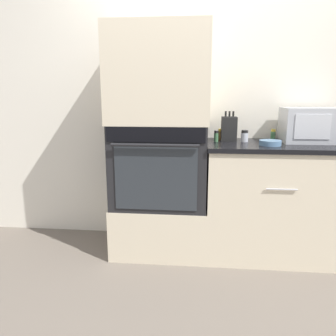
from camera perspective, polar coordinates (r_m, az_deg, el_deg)
The scene contains 13 objects.
ground_plane at distance 2.67m, azimuth 6.62°, elevation -16.78°, with size 12.00×12.00×0.00m, color #6B6056.
wall_back at distance 2.96m, azimuth 7.04°, elevation 11.39°, with size 8.00×0.05×2.50m.
oven_cabinet_base at distance 2.87m, azimuth -1.27°, elevation -9.92°, with size 0.78×0.60×0.42m.
wall_oven at distance 2.70m, azimuth -1.33°, elevation 0.73°, with size 0.75×0.64×0.67m.
oven_cabinet_upper at distance 2.65m, azimuth -1.40°, elevation 15.72°, with size 0.78×0.60×0.74m.
counter_unit at distance 2.82m, azimuth 17.48°, elevation -5.29°, with size 1.07×0.63×0.93m.
microwave at distance 2.87m, azimuth 23.38°, elevation 6.87°, with size 0.42×0.32×0.27m.
knife_block at distance 2.77m, azimuth 10.56°, elevation 6.74°, with size 0.12×0.12×0.24m.
bowl at distance 2.60m, azimuth 17.37°, elevation 4.21°, with size 0.16×0.16×0.04m.
condiment_jar_near at distance 2.74m, azimuth 13.19°, elevation 5.41°, with size 0.06×0.06×0.09m.
condiment_jar_mid at distance 2.93m, azimuth 17.83°, elevation 5.55°, with size 0.04×0.04×0.09m.
condiment_jar_far at distance 2.71m, azimuth 8.39°, elevation 5.48°, with size 0.04×0.04×0.09m.
condiment_jar_back at distance 2.86m, azimuth 9.15°, elevation 5.84°, with size 0.05×0.05×0.09m.
Camera 1 is at (-0.07, -2.33, 1.31)m, focal length 35.00 mm.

